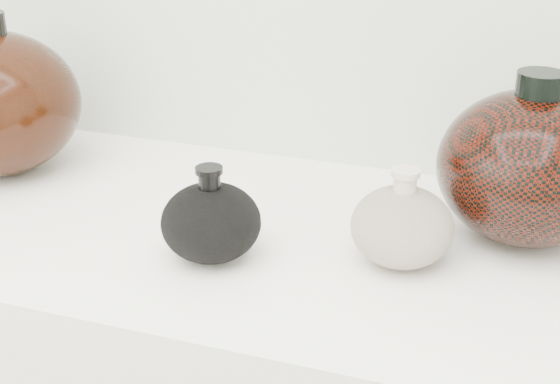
% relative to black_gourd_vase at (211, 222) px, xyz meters
% --- Properties ---
extents(black_gourd_vase, '(0.15, 0.15, 0.12)m').
position_rel_black_gourd_vase_xyz_m(black_gourd_vase, '(0.00, 0.00, 0.00)').
color(black_gourd_vase, black).
rests_on(black_gourd_vase, display_counter).
extents(cream_gourd_vase, '(0.12, 0.12, 0.12)m').
position_rel_black_gourd_vase_xyz_m(cream_gourd_vase, '(0.21, 0.06, 0.00)').
color(cream_gourd_vase, beige).
rests_on(cream_gourd_vase, display_counter).
extents(right_round_pot, '(0.25, 0.25, 0.21)m').
position_rel_black_gourd_vase_xyz_m(right_round_pot, '(0.34, 0.17, 0.05)').
color(right_round_pot, black).
rests_on(right_round_pot, display_counter).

